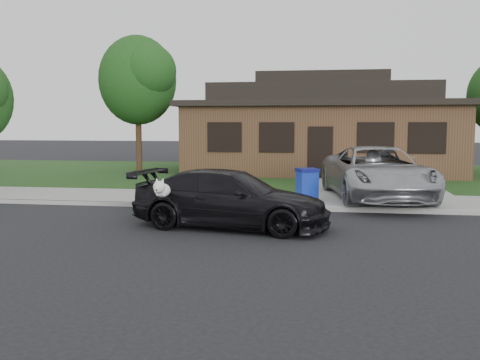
# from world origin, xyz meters

# --- Properties ---
(ground) EXTENTS (120.00, 120.00, 0.00)m
(ground) POSITION_xyz_m (0.00, 0.00, 0.00)
(ground) COLOR black
(ground) RESTS_ON ground
(sidewalk) EXTENTS (60.00, 3.00, 0.12)m
(sidewalk) POSITION_xyz_m (0.00, 5.00, 0.06)
(sidewalk) COLOR gray
(sidewalk) RESTS_ON ground
(curb) EXTENTS (60.00, 0.12, 0.12)m
(curb) POSITION_xyz_m (0.00, 3.50, 0.06)
(curb) COLOR gray
(curb) RESTS_ON ground
(lawn) EXTENTS (60.00, 13.00, 0.13)m
(lawn) POSITION_xyz_m (0.00, 13.00, 0.07)
(lawn) COLOR #193814
(lawn) RESTS_ON ground
(driveway) EXTENTS (4.50, 13.00, 0.14)m
(driveway) POSITION_xyz_m (6.00, 10.00, 0.07)
(driveway) COLOR gray
(driveway) RESTS_ON ground
(sedan) EXTENTS (4.84, 2.62, 1.33)m
(sedan) POSITION_xyz_m (2.03, 0.84, 0.67)
(sedan) COLOR black
(sedan) RESTS_ON ground
(minivan) EXTENTS (3.46, 5.99, 1.57)m
(minivan) POSITION_xyz_m (5.74, 5.34, 0.93)
(minivan) COLOR #9FA2A6
(minivan) RESTS_ON driveway
(recycling_bin) EXTENTS (0.76, 0.76, 0.96)m
(recycling_bin) POSITION_xyz_m (3.67, 4.60, 0.61)
(recycling_bin) COLOR #0E29A0
(recycling_bin) RESTS_ON sidewalk
(house) EXTENTS (12.60, 8.60, 4.65)m
(house) POSITION_xyz_m (4.00, 15.00, 2.13)
(house) COLOR #422B1C
(house) RESTS_ON ground
(tree_0) EXTENTS (3.78, 3.60, 6.34)m
(tree_0) POSITION_xyz_m (-4.34, 12.88, 4.48)
(tree_0) COLOR #332114
(tree_0) RESTS_ON ground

